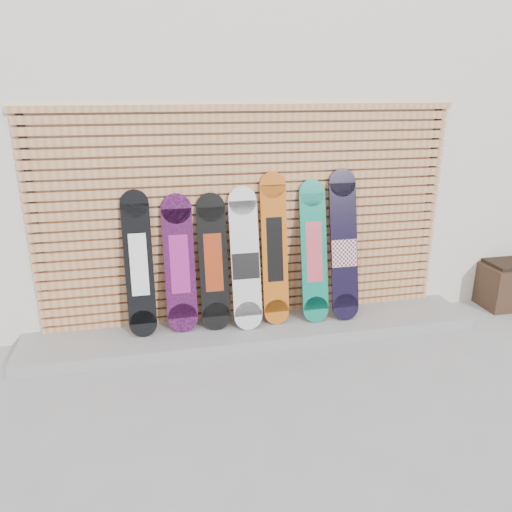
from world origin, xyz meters
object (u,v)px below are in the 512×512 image
object	(u,v)px
snowboard_2	(213,263)
snowboard_4	(275,250)
snowboard_3	(245,260)
snowboard_5	(314,252)
snowboard_6	(344,247)
snowboard_0	(139,265)
snowboard_1	(180,264)

from	to	relation	value
snowboard_2	snowboard_4	bearing A→B (deg)	-0.04
snowboard_3	snowboard_4	bearing A→B (deg)	6.04
snowboard_5	snowboard_6	xyz separation A→B (m)	(0.32, -0.01, 0.04)
snowboard_6	snowboard_0	bearing A→B (deg)	178.82
snowboard_4	snowboard_5	size ratio (longest dim) A/B	1.06
snowboard_5	snowboard_4	bearing A→B (deg)	176.72
snowboard_1	snowboard_5	size ratio (longest dim) A/B	0.94
snowboard_4	snowboard_5	distance (m)	0.41
snowboard_0	snowboard_3	size ratio (longest dim) A/B	1.01
snowboard_0	snowboard_3	world-z (taller)	snowboard_0
snowboard_0	snowboard_6	world-z (taller)	snowboard_6
snowboard_3	snowboard_5	xyz separation A→B (m)	(0.72, 0.01, 0.03)
snowboard_0	snowboard_2	world-z (taller)	snowboard_0
snowboard_0	snowboard_2	distance (m)	0.72
snowboard_3	snowboard_4	distance (m)	0.32
snowboard_3	snowboard_4	size ratio (longest dim) A/B	0.91
snowboard_3	snowboard_6	size ratio (longest dim) A/B	0.91
snowboard_4	snowboard_5	xyz separation A→B (m)	(0.41, -0.02, -0.05)
snowboard_0	snowboard_6	xyz separation A→B (m)	(2.08, -0.04, 0.05)
snowboard_4	snowboard_6	xyz separation A→B (m)	(0.73, -0.04, -0.01)
snowboard_0	snowboard_4	bearing A→B (deg)	-0.25
snowboard_1	snowboard_5	xyz separation A→B (m)	(1.37, -0.04, 0.04)
snowboard_1	snowboard_2	bearing A→B (deg)	-2.19
snowboard_1	snowboard_4	bearing A→B (deg)	-0.79
snowboard_1	snowboard_4	xyz separation A→B (m)	(0.96, -0.01, 0.09)
snowboard_0	snowboard_5	distance (m)	1.76
snowboard_1	snowboard_2	size ratio (longest dim) A/B	1.01
snowboard_4	snowboard_2	bearing A→B (deg)	179.96
snowboard_1	snowboard_3	xyz separation A→B (m)	(0.65, -0.05, 0.01)
snowboard_0	snowboard_3	xyz separation A→B (m)	(1.04, -0.04, -0.02)
snowboard_0	snowboard_4	distance (m)	1.35
snowboard_1	snowboard_5	world-z (taller)	snowboard_5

